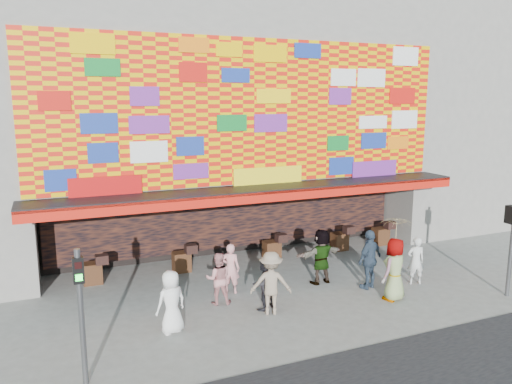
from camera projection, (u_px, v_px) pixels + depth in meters
ground at (307, 310)px, 14.41m from camera, size 90.00×90.00×0.00m
shop_building at (215, 117)px, 20.83m from camera, size 15.20×9.40×10.00m
neighbor_right at (457, 99)px, 25.54m from camera, size 11.00×8.00×12.00m
signal_left at (80, 302)px, 10.32m from camera, size 0.22×0.20×3.00m
signal_right at (512, 238)px, 15.09m from camera, size 0.22×0.20×3.00m
ped_a at (171, 302)px, 12.87m from camera, size 0.93×0.74×1.67m
ped_b at (231, 268)px, 15.55m from camera, size 0.69×0.64×1.59m
ped_c at (263, 283)px, 14.30m from camera, size 0.92×0.81×1.57m
ped_d at (271, 283)px, 14.00m from camera, size 1.33×1.05×1.81m
ped_e at (370, 259)px, 15.89m from camera, size 1.22×0.83×1.92m
ped_f at (321, 256)px, 16.34m from camera, size 1.74×0.70×1.83m
ped_g at (395, 269)px, 14.96m from camera, size 1.09×0.89×1.92m
ped_h at (416, 261)px, 16.29m from camera, size 0.67×0.54×1.58m
ped_i at (218, 278)px, 14.70m from camera, size 0.89×0.78×1.57m
parasol at (397, 232)px, 14.75m from camera, size 1.11×1.12×1.80m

